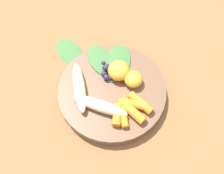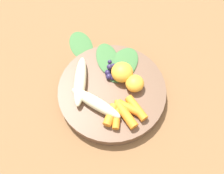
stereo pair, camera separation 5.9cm
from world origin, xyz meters
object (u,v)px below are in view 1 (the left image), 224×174
kale_leaf_stray (69,51)px  bowl (112,92)px  banana_peeled_right (79,87)px  banana_peeled_left (100,106)px  orange_segment_near (119,71)px

kale_leaf_stray → bowl: bearing=-172.0°
banana_peeled_right → kale_leaf_stray: 0.14m
banana_peeled_left → orange_segment_near: size_ratio=2.51×
banana_peeled_right → kale_leaf_stray: bearing=-173.9°
bowl → orange_segment_near: (-0.03, 0.02, 0.03)m
banana_peeled_right → kale_leaf_stray: size_ratio=1.33×
kale_leaf_stray → banana_peeled_left: bearing=172.4°
orange_segment_near → bowl: bearing=-31.9°
banana_peeled_left → banana_peeled_right: 0.07m
bowl → banana_peeled_right: banana_peeled_right is taller
banana_peeled_right → kale_leaf_stray: banana_peeled_right is taller
bowl → banana_peeled_left: size_ratio=1.97×
bowl → banana_peeled_right: size_ratio=1.97×
banana_peeled_right → orange_segment_near: size_ratio=2.51×
banana_peeled_left → orange_segment_near: (-0.08, 0.06, 0.01)m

